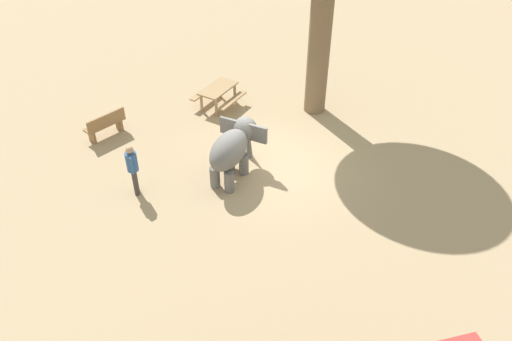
{
  "coord_description": "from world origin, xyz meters",
  "views": [
    {
      "loc": [
        3.36,
        12.02,
        9.39
      ],
      "look_at": [
        0.61,
        1.23,
        0.8
      ],
      "focal_mm": 35.26,
      "sensor_mm": 36.0,
      "label": 1
    }
  ],
  "objects_px": {
    "elephant": "(233,148)",
    "person_handler": "(133,166)",
    "picnic_table_near": "(218,92)",
    "wooden_bench": "(106,124)"
  },
  "relations": [
    {
      "from": "elephant",
      "to": "person_handler",
      "type": "bearing_deg",
      "value": 131.83
    },
    {
      "from": "wooden_bench",
      "to": "picnic_table_near",
      "type": "relative_size",
      "value": 0.66
    },
    {
      "from": "wooden_bench",
      "to": "elephant",
      "type": "bearing_deg",
      "value": -72.83
    },
    {
      "from": "elephant",
      "to": "person_handler",
      "type": "xyz_separation_m",
      "value": [
        2.88,
        0.1,
        -0.07
      ]
    },
    {
      "from": "elephant",
      "to": "person_handler",
      "type": "height_order",
      "value": "person_handler"
    },
    {
      "from": "person_handler",
      "to": "picnic_table_near",
      "type": "xyz_separation_m",
      "value": [
        -3.22,
        -4.22,
        -0.36
      ]
    },
    {
      "from": "person_handler",
      "to": "wooden_bench",
      "type": "distance_m",
      "value": 3.34
    },
    {
      "from": "person_handler",
      "to": "wooden_bench",
      "type": "bearing_deg",
      "value": 105.02
    },
    {
      "from": "person_handler",
      "to": "picnic_table_near",
      "type": "height_order",
      "value": "person_handler"
    },
    {
      "from": "person_handler",
      "to": "picnic_table_near",
      "type": "distance_m",
      "value": 5.32
    }
  ]
}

